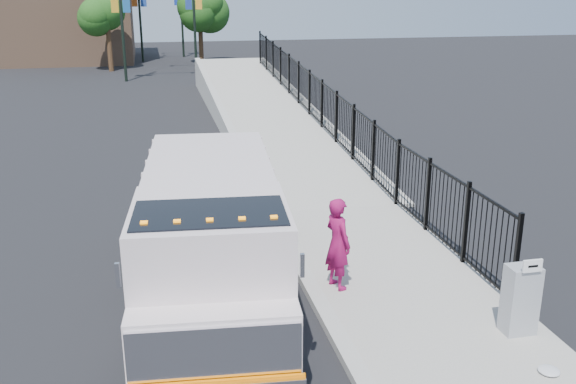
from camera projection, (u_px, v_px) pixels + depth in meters
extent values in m
plane|color=black|center=(306.00, 282.00, 13.42)|extent=(120.00, 120.00, 0.00)
cube|color=#9E998E|center=(431.00, 316.00, 11.93)|extent=(3.55, 12.00, 0.12)
cube|color=#ADAAA3|center=(332.00, 326.00, 11.54)|extent=(0.30, 12.00, 0.16)
cube|color=#9E998E|center=(267.00, 123.00, 28.73)|extent=(3.95, 24.06, 3.19)
cube|color=black|center=(322.00, 120.00, 25.01)|extent=(0.10, 28.00, 1.80)
cube|color=black|center=(212.00, 267.00, 12.78)|extent=(1.65, 7.14, 0.23)
cube|color=silver|center=(212.00, 269.00, 10.21)|extent=(2.63, 2.49, 2.08)
cube|color=silver|center=(214.00, 341.00, 9.14)|extent=(2.50, 0.94, 1.04)
cube|color=silver|center=(215.00, 356.00, 8.78)|extent=(2.39, 0.29, 0.88)
cube|color=#E96900|center=(216.00, 382.00, 8.81)|extent=(2.49, 0.27, 0.06)
cube|color=black|center=(211.00, 239.00, 9.77)|extent=(2.40, 1.55, 0.88)
cube|color=silver|center=(210.00, 196.00, 13.74)|extent=(2.87, 4.57, 1.77)
cube|color=silver|center=(118.00, 275.00, 8.92)|extent=(0.07, 0.07, 0.36)
cube|color=silver|center=(302.00, 265.00, 9.23)|extent=(0.07, 0.07, 0.36)
cube|color=orange|center=(144.00, 224.00, 9.18)|extent=(0.11, 0.09, 0.06)
cube|color=orange|center=(177.00, 222.00, 9.23)|extent=(0.11, 0.09, 0.06)
cube|color=orange|center=(210.00, 221.00, 9.29)|extent=(0.11, 0.09, 0.06)
cube|color=orange|center=(242.00, 219.00, 9.34)|extent=(0.11, 0.09, 0.06)
cube|color=orange|center=(274.00, 218.00, 9.40)|extent=(0.11, 0.09, 0.06)
cylinder|color=black|center=(143.00, 359.00, 9.73)|extent=(0.42, 1.07, 1.04)
cylinder|color=black|center=(285.00, 349.00, 9.99)|extent=(0.42, 1.07, 1.04)
cylinder|color=black|center=(163.00, 235.00, 14.54)|extent=(0.42, 1.07, 1.04)
cylinder|color=black|center=(259.00, 231.00, 14.79)|extent=(0.42, 1.07, 1.04)
cylinder|color=black|center=(166.00, 218.00, 15.61)|extent=(0.42, 1.07, 1.04)
cylinder|color=black|center=(255.00, 214.00, 15.87)|extent=(0.42, 1.07, 1.04)
imported|color=#8D0F49|center=(338.00, 243.00, 12.66)|extent=(0.65, 0.80, 1.88)
cube|color=gray|center=(520.00, 299.00, 11.08)|extent=(0.55, 0.40, 1.25)
cube|color=white|center=(532.00, 266.00, 10.65)|extent=(0.35, 0.04, 0.22)
ellipsoid|color=silver|center=(549.00, 371.00, 10.06)|extent=(0.34, 0.34, 0.09)
cylinder|color=black|center=(121.00, 17.00, 39.85)|extent=(0.18, 0.18, 8.00)
cube|color=#184F8A|center=(126.00, 3.00, 39.67)|extent=(0.45, 0.04, 1.10)
cube|color=#C48E1D|center=(115.00, 3.00, 39.53)|extent=(0.45, 0.04, 1.10)
cylinder|color=black|center=(194.00, 13.00, 44.89)|extent=(0.18, 0.18, 8.00)
cube|color=orange|center=(199.00, 1.00, 44.71)|extent=(0.45, 0.04, 1.10)
cube|color=navy|center=(188.00, 1.00, 44.57)|extent=(0.45, 0.04, 1.10)
cylinder|color=black|center=(140.00, 10.00, 50.32)|extent=(0.18, 0.18, 8.00)
cylinder|color=black|center=(181.00, 8.00, 53.67)|extent=(0.18, 0.18, 8.00)
cylinder|color=#382314|center=(110.00, 48.00, 45.36)|extent=(0.36, 0.36, 3.20)
sphere|color=#194714|center=(107.00, 13.00, 44.62)|extent=(2.78, 2.78, 2.78)
cylinder|color=#382314|center=(201.00, 43.00, 49.86)|extent=(0.36, 0.36, 3.20)
sphere|color=#194714|center=(200.00, 11.00, 49.12)|extent=(2.88, 2.88, 2.88)
cylinder|color=#382314|center=(116.00, 37.00, 54.98)|extent=(0.36, 0.36, 3.20)
sphere|color=#194714|center=(114.00, 8.00, 54.24)|extent=(2.54, 2.54, 2.54)
cube|color=#8C664C|center=(67.00, 9.00, 51.29)|extent=(10.00, 10.00, 8.00)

